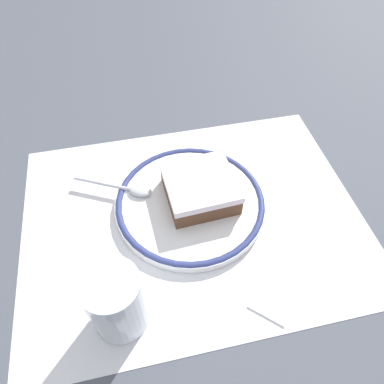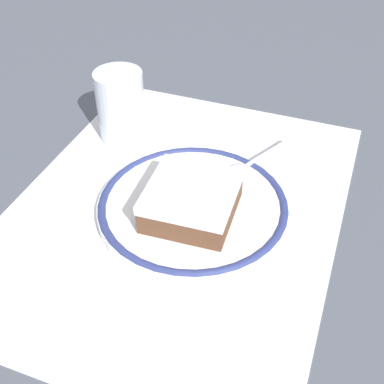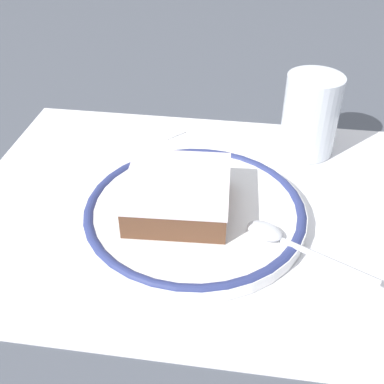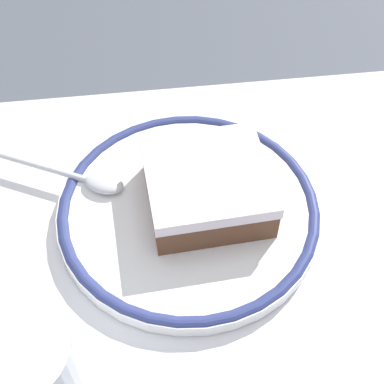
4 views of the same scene
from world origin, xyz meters
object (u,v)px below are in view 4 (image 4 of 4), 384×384
spoon (87,179)px  cup (33,384)px  cake_slice (207,186)px  plate (192,210)px

spoon → cup: (0.03, 0.19, 0.02)m
cake_slice → spoon: (0.10, -0.03, -0.02)m
cup → cake_slice: bearing=-130.9°
cake_slice → cup: cup is taller
cake_slice → spoon: bearing=-18.5°
cake_slice → cup: 0.21m
spoon → cup: cup is taller
plate → cake_slice: size_ratio=2.14×
cake_slice → cup: size_ratio=1.09×
plate → cup: (0.12, 0.15, 0.03)m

